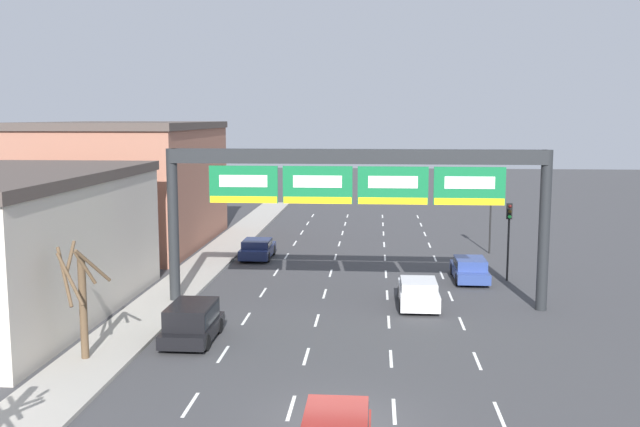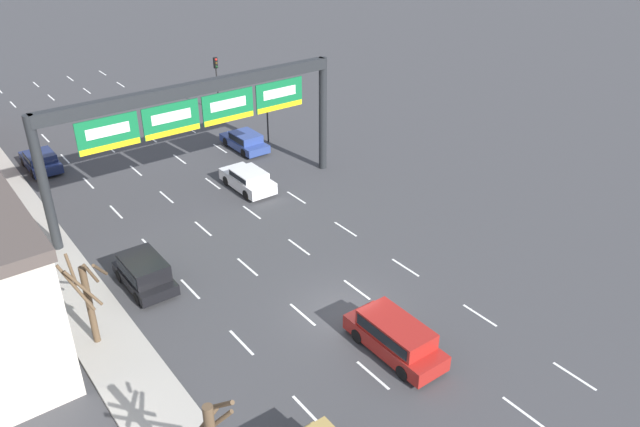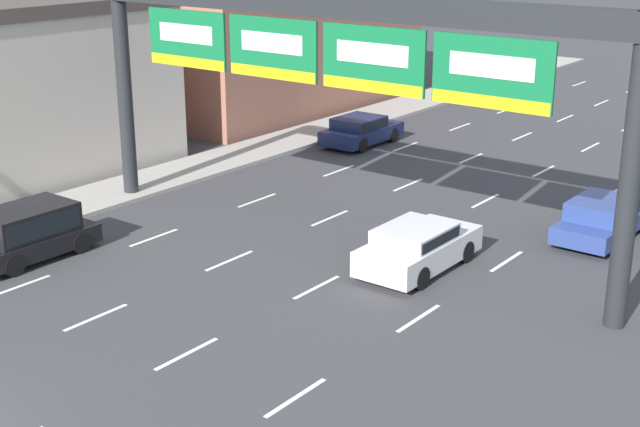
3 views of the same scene
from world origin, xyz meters
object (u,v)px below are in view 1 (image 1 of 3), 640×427
object	(u,v)px
sign_gantry	(355,184)
suv_black	(192,320)
car_navy	(257,248)
traffic_light_mid_block	(509,226)
traffic_light_near_gantry	(491,205)
car_white	(418,292)
car_blue	(470,268)
tree_bare_second	(81,297)

from	to	relation	value
sign_gantry	suv_black	distance (m)	10.36
car_navy	traffic_light_mid_block	bearing A→B (deg)	-18.87
car_navy	traffic_light_near_gantry	distance (m)	16.11
car_white	traffic_light_near_gantry	world-z (taller)	traffic_light_near_gantry
car_blue	traffic_light_near_gantry	distance (m)	9.16
car_navy	car_white	xyz separation A→B (m)	(9.91, -11.26, 0.03)
car_navy	traffic_light_near_gantry	xyz separation A→B (m)	(15.59, 3.03, 2.68)
sign_gantry	traffic_light_near_gantry	xyz separation A→B (m)	(8.82, 14.54, -2.72)
sign_gantry	car_white	size ratio (longest dim) A/B	4.37
suv_black	car_white	size ratio (longest dim) A/B	0.92
car_blue	traffic_light_mid_block	xyz separation A→B (m)	(2.14, 0.16, 2.47)
car_white	traffic_light_mid_block	bearing A→B (deg)	48.11
suv_black	tree_bare_second	distance (m)	4.83
sign_gantry	traffic_light_near_gantry	world-z (taller)	sign_gantry
car_blue	suv_black	size ratio (longest dim) A/B	1.12
car_blue	traffic_light_near_gantry	size ratio (longest dim) A/B	0.93
car_navy	tree_bare_second	world-z (taller)	tree_bare_second
sign_gantry	suv_black	bearing A→B (deg)	-137.30
sign_gantry	car_blue	xyz separation A→B (m)	(6.40, 6.11, -5.38)
traffic_light_near_gantry	traffic_light_mid_block	xyz separation A→B (m)	(-0.28, -8.26, -0.19)
traffic_light_mid_block	car_blue	bearing A→B (deg)	-175.66
car_blue	car_navy	size ratio (longest dim) A/B	1.07
car_white	tree_bare_second	xyz separation A→B (m)	(-13.18, -9.23, 1.85)
car_blue	car_navy	xyz separation A→B (m)	(-13.17, 5.39, -0.02)
car_blue	suv_black	bearing A→B (deg)	-136.82
car_blue	suv_black	world-z (taller)	suv_black
car_white	tree_bare_second	distance (m)	16.20
car_navy	tree_bare_second	xyz separation A→B (m)	(-3.27, -20.49, 1.89)
suv_black	traffic_light_mid_block	distance (m)	19.66
car_white	traffic_light_mid_block	distance (m)	8.46
sign_gantry	car_navy	distance (m)	14.40
car_blue	car_white	xyz separation A→B (m)	(-3.26, -5.86, 0.02)
suv_black	traffic_light_near_gantry	xyz separation A→B (m)	(15.40, 20.61, 2.49)
car_navy	suv_black	size ratio (longest dim) A/B	1.05
suv_black	tree_bare_second	xyz separation A→B (m)	(-3.46, -2.91, 1.70)
sign_gantry	car_navy	xyz separation A→B (m)	(-6.77, 11.51, -5.40)
traffic_light_mid_block	suv_black	bearing A→B (deg)	-140.78
car_blue	car_white	size ratio (longest dim) A/B	1.03
suv_black	car_blue	bearing A→B (deg)	43.18
car_blue	traffic_light_mid_block	distance (m)	3.28
sign_gantry	traffic_light_mid_block	world-z (taller)	sign_gantry
car_blue	traffic_light_mid_block	size ratio (longest dim) A/B	0.99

